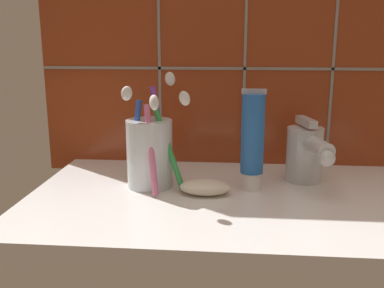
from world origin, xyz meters
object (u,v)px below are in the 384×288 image
toothbrush_cup (150,151)px  toothpaste_tube (252,140)px  soap_bar (205,188)px  sink_faucet (307,152)px

toothbrush_cup → toothpaste_tube: toothbrush_cup is taller
toothbrush_cup → soap_bar: size_ratio=2.36×
toothpaste_tube → soap_bar: bearing=-153.0°
sink_faucet → toothpaste_tube: bearing=-78.1°
toothpaste_tube → soap_bar: toothpaste_tube is taller
toothpaste_tube → sink_faucet: size_ratio=1.26×
toothbrush_cup → toothpaste_tube: size_ratio=1.15×
toothbrush_cup → toothpaste_tube: 16.05cm
sink_faucet → soap_bar: (-16.09, -7.66, -3.92)cm
sink_faucet → soap_bar: sink_faucet is taller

